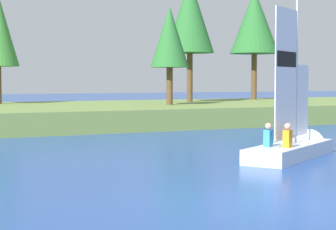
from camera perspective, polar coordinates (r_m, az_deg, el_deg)
The scene contains 6 objects.
ground_plane at distance 12.06m, azimuth 11.03°, elevation -8.36°, with size 200.00×200.00×0.00m, color #234793.
shore_bank at distance 33.13m, azimuth -13.69°, elevation -0.09°, with size 80.00×13.60×1.05m, color olive.
shoreline_tree_centre at distance 34.22m, azimuth 0.16°, elevation 7.41°, with size 2.20×2.20×5.62m.
shoreline_tree_midright at distance 39.02m, azimuth 2.11°, elevation 9.44°, with size 3.13×3.13×8.00m.
shoreline_tree_right at distance 44.34m, azimuth 8.26°, elevation 8.78°, with size 3.55×3.55×8.00m.
sailboat at distance 19.73m, azimuth 12.37°, elevation -2.67°, with size 5.04×3.72×5.51m.
Camera 1 is at (-7.18, -9.39, 2.43)m, focal length 63.83 mm.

